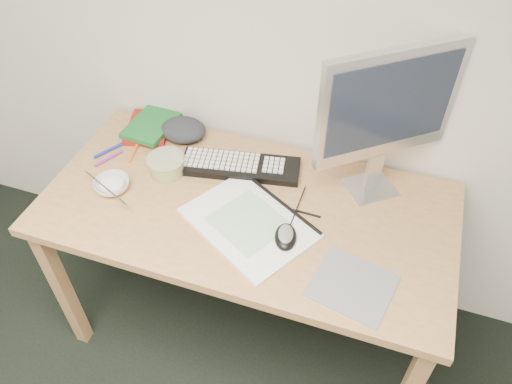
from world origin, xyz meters
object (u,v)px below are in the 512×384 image
at_px(keyboard, 240,166).
at_px(sketchpad, 249,223).
at_px(desk, 247,222).
at_px(monitor, 388,109).
at_px(rice_bowl, 112,185).

bearing_deg(keyboard, sketchpad, -74.58).
distance_m(desk, monitor, 0.61).
height_order(sketchpad, keyboard, keyboard).
bearing_deg(rice_bowl, desk, 9.24).
xyz_separation_m(sketchpad, monitor, (0.35, 0.30, 0.33)).
relative_size(desk, sketchpad, 3.45).
bearing_deg(keyboard, rice_bowl, -158.25).
xyz_separation_m(sketchpad, keyboard, (-0.12, 0.24, 0.01)).
height_order(desk, rice_bowl, rice_bowl).
relative_size(sketchpad, keyboard, 0.94).
xyz_separation_m(monitor, rice_bowl, (-0.85, -0.30, -0.32)).
distance_m(desk, sketchpad, 0.12).
xyz_separation_m(keyboard, rice_bowl, (-0.39, -0.24, 0.01)).
relative_size(keyboard, rice_bowl, 3.51).
distance_m(sketchpad, keyboard, 0.27).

